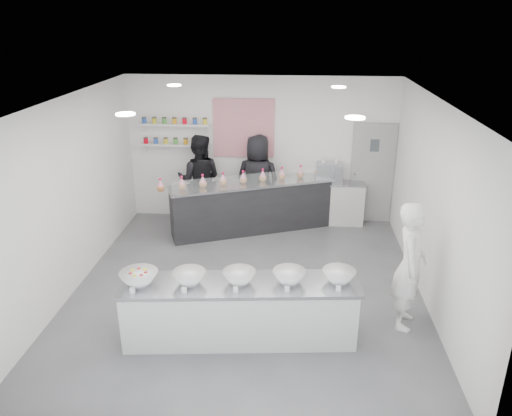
{
  "coord_description": "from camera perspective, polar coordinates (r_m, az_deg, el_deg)",
  "views": [
    {
      "loc": [
        0.69,
        -6.99,
        4.16
      ],
      "look_at": [
        0.1,
        0.4,
        1.23
      ],
      "focal_mm": 35.0,
      "sensor_mm": 36.0,
      "label": 1
    }
  ],
  "objects": [
    {
      "name": "floor",
      "position": [
        8.16,
        -0.97,
        -9.08
      ],
      "size": [
        6.0,
        6.0,
        0.0
      ],
      "primitive_type": "plane",
      "color": "#515156",
      "rests_on": "ground"
    },
    {
      "name": "ceiling",
      "position": [
        7.12,
        -1.12,
        12.18
      ],
      "size": [
        6.0,
        6.0,
        0.0
      ],
      "primitive_type": "plane",
      "rotation": [
        3.14,
        0.0,
        0.0
      ],
      "color": "white",
      "rests_on": "floor"
    },
    {
      "name": "back_wall",
      "position": [
        10.36,
        0.56,
        6.67
      ],
      "size": [
        5.5,
        0.0,
        5.5
      ],
      "primitive_type": "plane",
      "rotation": [
        1.57,
        0.0,
        0.0
      ],
      "color": "white",
      "rests_on": "floor"
    },
    {
      "name": "left_wall",
      "position": [
        8.23,
        -20.47,
        1.3
      ],
      "size": [
        0.0,
        6.0,
        6.0
      ],
      "primitive_type": "plane",
      "rotation": [
        1.57,
        0.0,
        1.57
      ],
      "color": "white",
      "rests_on": "floor"
    },
    {
      "name": "right_wall",
      "position": [
        7.76,
        19.63,
        0.2
      ],
      "size": [
        0.0,
        6.0,
        6.0
      ],
      "primitive_type": "plane",
      "rotation": [
        1.57,
        0.0,
        -1.57
      ],
      "color": "white",
      "rests_on": "floor"
    },
    {
      "name": "back_door",
      "position": [
        10.56,
        13.12,
        3.85
      ],
      "size": [
        0.88,
        0.04,
        2.1
      ],
      "primitive_type": "cube",
      "color": "gray",
      "rests_on": "floor"
    },
    {
      "name": "pattern_panel",
      "position": [
        10.26,
        -1.41,
        9.11
      ],
      "size": [
        1.25,
        0.03,
        1.2
      ],
      "primitive_type": "cube",
      "color": "#BC1537",
      "rests_on": "back_wall"
    },
    {
      "name": "jar_shelf_lower",
      "position": [
        10.5,
        -9.12,
        7.17
      ],
      "size": [
        1.45,
        0.22,
        0.04
      ],
      "primitive_type": "cube",
      "color": "silver",
      "rests_on": "back_wall"
    },
    {
      "name": "jar_shelf_upper",
      "position": [
        10.41,
        -9.26,
        9.41
      ],
      "size": [
        1.45,
        0.22,
        0.04
      ],
      "primitive_type": "cube",
      "color": "silver",
      "rests_on": "back_wall"
    },
    {
      "name": "preserve_jars",
      "position": [
        10.42,
        -9.23,
        8.64
      ],
      "size": [
        1.45,
        0.1,
        0.56
      ],
      "primitive_type": null,
      "color": "red",
      "rests_on": "jar_shelf_lower"
    },
    {
      "name": "downlight_0",
      "position": [
        6.45,
        -14.7,
        10.34
      ],
      "size": [
        0.24,
        0.24,
        0.02
      ],
      "primitive_type": "cylinder",
      "color": "white",
      "rests_on": "ceiling"
    },
    {
      "name": "downlight_1",
      "position": [
        6.15,
        11.25,
        10.09
      ],
      "size": [
        0.24,
        0.24,
        0.02
      ],
      "primitive_type": "cylinder",
      "color": "white",
      "rests_on": "ceiling"
    },
    {
      "name": "downlight_2",
      "position": [
        8.92,
        -9.33,
        13.68
      ],
      "size": [
        0.24,
        0.24,
        0.02
      ],
      "primitive_type": "cylinder",
      "color": "white",
      "rests_on": "ceiling"
    },
    {
      "name": "downlight_3",
      "position": [
        8.7,
        9.43,
        13.48
      ],
      "size": [
        0.24,
        0.24,
        0.02
      ],
      "primitive_type": "cylinder",
      "color": "white",
      "rests_on": "ceiling"
    },
    {
      "name": "prep_counter",
      "position": [
        6.8,
        -1.87,
        -11.7
      ],
      "size": [
        3.2,
        1.02,
        0.86
      ],
      "primitive_type": "cube",
      "rotation": [
        0.0,
        0.0,
        0.1
      ],
      "color": "beige",
      "rests_on": "floor"
    },
    {
      "name": "back_bar",
      "position": [
        9.99,
        -0.33,
        0.14
      ],
      "size": [
        3.3,
        1.79,
        1.02
      ],
      "primitive_type": "cube",
      "rotation": [
        0.0,
        0.0,
        0.38
      ],
      "color": "black",
      "rests_on": "floor"
    },
    {
      "name": "sneeze_guard",
      "position": [
        9.51,
        0.17,
        3.19
      ],
      "size": [
        3.03,
        1.22,
        0.28
      ],
      "primitive_type": "cube",
      "rotation": [
        0.0,
        0.0,
        0.38
      ],
      "color": "white",
      "rests_on": "back_bar"
    },
    {
      "name": "espresso_ledge",
      "position": [
        10.49,
        8.94,
        0.56
      ],
      "size": [
        1.21,
        0.39,
        0.9
      ],
      "primitive_type": "cube",
      "color": "beige",
      "rests_on": "floor"
    },
    {
      "name": "espresso_machine",
      "position": [
        10.26,
        8.36,
        3.96
      ],
      "size": [
        0.52,
        0.36,
        0.4
      ],
      "primitive_type": "cube",
      "color": "#93969E",
      "rests_on": "espresso_ledge"
    },
    {
      "name": "cup_stacks",
      "position": [
        10.27,
        8.41,
        3.88
      ],
      "size": [
        0.27,
        0.24,
        0.37
      ],
      "primitive_type": null,
      "color": "tan",
      "rests_on": "espresso_ledge"
    },
    {
      "name": "prep_bowls",
      "position": [
        6.54,
        -1.93,
        -7.91
      ],
      "size": [
        3.07,
        0.83,
        0.17
      ],
      "primitive_type": null,
      "rotation": [
        0.0,
        0.0,
        0.1
      ],
      "color": "white",
      "rests_on": "prep_counter"
    },
    {
      "name": "label_cards",
      "position": [
        6.11,
        -2.98,
        -10.77
      ],
      "size": [
        2.66,
        0.04,
        0.07
      ],
      "primitive_type": null,
      "color": "white",
      "rests_on": "prep_counter"
    },
    {
      "name": "cookie_bags",
      "position": [
        9.77,
        -0.34,
        3.66
      ],
      "size": [
        3.53,
        1.53,
        0.27
      ],
      "primitive_type": null,
      "rotation": [
        0.0,
        0.0,
        0.38
      ],
      "color": "pink",
      "rests_on": "back_bar"
    },
    {
      "name": "woman_prep",
      "position": [
        7.17,
        17.18,
        -6.36
      ],
      "size": [
        0.59,
        0.75,
        1.84
      ],
      "primitive_type": "imported",
      "rotation": [
        0.0,
        0.0,
        1.33
      ],
      "color": "white",
      "rests_on": "floor"
    },
    {
      "name": "staff_left",
      "position": [
        10.3,
        -6.48,
        3.21
      ],
      "size": [
        0.92,
        0.72,
        1.89
      ],
      "primitive_type": "imported",
      "rotation": [
        0.0,
        0.0,
        3.14
      ],
      "color": "black",
      "rests_on": "floor"
    },
    {
      "name": "staff_right",
      "position": [
        10.12,
        0.2,
        3.09
      ],
      "size": [
        1.02,
        0.75,
        1.91
      ],
      "primitive_type": "imported",
      "rotation": [
        0.0,
        0.0,
        2.98
      ],
      "color": "black",
      "rests_on": "floor"
    }
  ]
}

